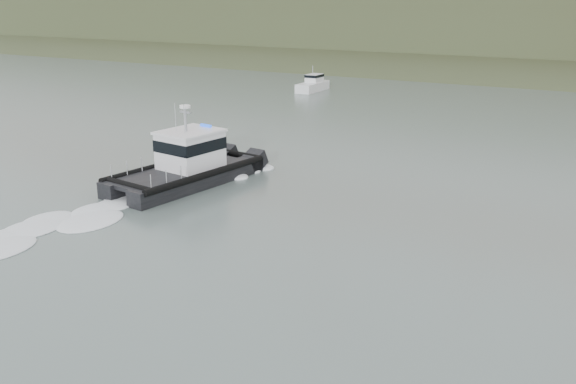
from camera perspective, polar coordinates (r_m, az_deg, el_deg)
name	(u,v)px	position (r m, az deg, el deg)	size (l,w,h in m)	color
ground	(188,294)	(27.95, -8.86, -8.93)	(400.00, 400.00, 0.00)	#52625C
headlands	(570,20)	(145.97, 23.80, 13.80)	(500.00, 105.36, 27.12)	#394728
patrol_boat	(187,164)	(43.33, -8.94, 2.51)	(5.61, 11.72, 5.47)	black
motorboat	(313,84)	(85.14, 2.24, 9.54)	(2.11, 6.14, 3.36)	silver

